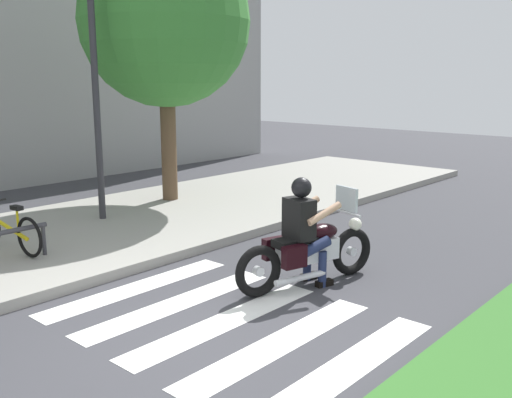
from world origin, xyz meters
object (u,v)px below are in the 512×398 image
(motorcycle, at_px, (308,251))
(street_lamp, at_px, (95,82))
(rider, at_px, (304,224))
(tree_near_rack, at_px, (165,22))
(bicycle_4, at_px, (8,229))

(motorcycle, bearing_deg, street_lamp, 90.56)
(rider, bearing_deg, tree_near_rack, 68.57)
(tree_near_rack, bearing_deg, bicycle_4, -164.54)
(motorcycle, bearing_deg, tree_near_rack, 69.38)
(motorcycle, height_order, street_lamp, street_lamp)
(rider, height_order, street_lamp, street_lamp)
(rider, bearing_deg, street_lamp, 89.65)
(street_lamp, bearing_deg, bicycle_4, -161.10)
(motorcycle, height_order, rider, rider)
(bicycle_4, distance_m, street_lamp, 3.06)
(bicycle_4, height_order, street_lamp, street_lamp)
(motorcycle, distance_m, bicycle_4, 4.47)
(motorcycle, xyz_separation_m, tree_near_rack, (1.90, 5.04, 3.30))
(street_lamp, height_order, tree_near_rack, tree_near_rack)
(street_lamp, bearing_deg, motorcycle, -89.44)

